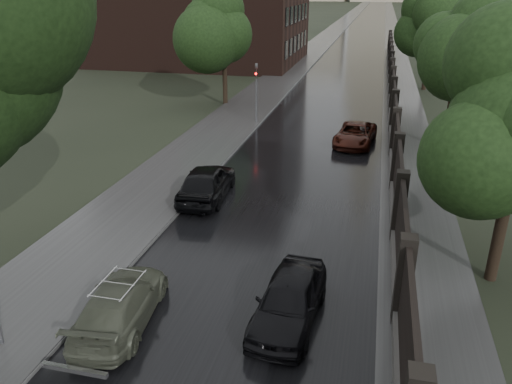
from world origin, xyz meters
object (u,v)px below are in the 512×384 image
at_px(volga_sedan, 120,304).
at_px(car_right_near, 289,300).
at_px(hatchback_left, 207,182).
at_px(car_right_far, 355,134).
at_px(tree_right_c, 431,32).
at_px(tree_right_b, 458,61).
at_px(traffic_light, 256,88).
at_px(tree_left_far, 224,35).

height_order(volga_sedan, car_right_near, car_right_near).
relative_size(hatchback_left, car_right_far, 1.01).
distance_m(hatchback_left, car_right_near, 9.18).
height_order(tree_right_c, volga_sedan, tree_right_c).
relative_size(tree_right_b, tree_right_c, 1.00).
distance_m(tree_right_c, traffic_light, 19.26).
bearing_deg(car_right_near, tree_right_b, 75.42).
distance_m(tree_left_far, hatchback_left, 19.05).
xyz_separation_m(tree_right_c, traffic_light, (-11.80, -15.01, -2.55)).
xyz_separation_m(tree_left_far, tree_right_b, (15.50, -8.00, -0.29)).
relative_size(tree_left_far, tree_right_b, 1.05).
relative_size(tree_right_b, car_right_near, 1.73).
bearing_deg(traffic_light, tree_left_far, 126.47).
bearing_deg(car_right_far, tree_right_c, 80.85).
distance_m(tree_left_far, traffic_light, 6.84).
xyz_separation_m(traffic_light, car_right_near, (5.90, -20.64, -1.71)).
bearing_deg(car_right_near, hatchback_left, 126.93).
bearing_deg(tree_left_far, hatchback_left, -75.63).
bearing_deg(tree_left_far, tree_right_b, -27.30).
bearing_deg(car_right_far, tree_right_b, 9.96).
distance_m(tree_right_b, car_right_far, 6.66).
relative_size(hatchback_left, car_right_near, 1.11).
relative_size(traffic_light, car_right_near, 0.99).
xyz_separation_m(traffic_light, volga_sedan, (1.41, -21.80, -1.78)).
height_order(traffic_light, hatchback_left, traffic_light).
height_order(traffic_light, car_right_near, traffic_light).
height_order(tree_right_c, car_right_near, tree_right_c).
bearing_deg(car_right_far, volga_sedan, -99.83).
height_order(volga_sedan, hatchback_left, hatchback_left).
distance_m(tree_left_far, tree_right_c, 18.45).
bearing_deg(tree_right_b, tree_right_c, 90.00).
bearing_deg(tree_left_far, car_right_near, -69.47).
bearing_deg(hatchback_left, car_right_far, -124.72).
xyz_separation_m(tree_left_far, tree_right_c, (15.50, 10.00, -0.29)).
bearing_deg(tree_right_b, hatchback_left, -137.65).
xyz_separation_m(volga_sedan, car_right_far, (5.33, 18.48, 0.00)).
bearing_deg(hatchback_left, volga_sedan, 89.94).
height_order(hatchback_left, car_right_near, hatchback_left).
bearing_deg(hatchback_left, tree_left_far, -79.03).
xyz_separation_m(traffic_light, car_right_far, (6.75, -3.32, -1.78)).
xyz_separation_m(hatchback_left, car_right_near, (5.00, -7.70, -0.08)).
relative_size(tree_right_c, traffic_light, 1.75).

